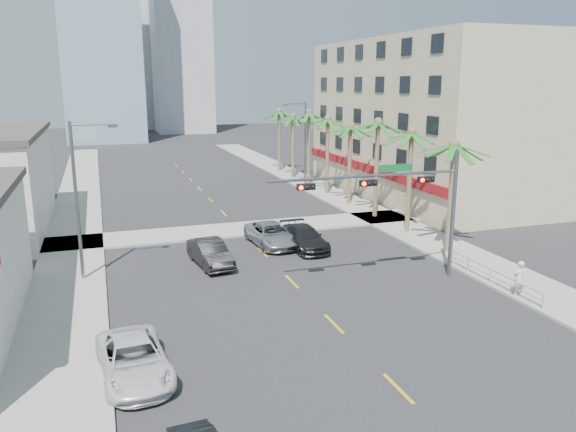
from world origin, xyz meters
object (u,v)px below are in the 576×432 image
object	(u,v)px
car_lane_left	(210,253)
car_lane_right	(304,238)
traffic_signal_mast	(405,195)
car_parked_far	(134,359)
car_lane_center	(272,234)
pedestrian	(519,279)

from	to	relation	value
car_lane_left	car_lane_right	world-z (taller)	car_lane_left
traffic_signal_mast	car_parked_far	bearing A→B (deg)	-158.20
car_lane_left	car_lane_center	xyz separation A→B (m)	(4.88, 2.97, -0.02)
traffic_signal_mast	pedestrian	xyz separation A→B (m)	(4.52, -4.15, -3.95)
car_lane_left	car_lane_right	distance (m)	6.88
traffic_signal_mast	pedestrian	world-z (taller)	traffic_signal_mast
traffic_signal_mast	car_lane_left	size ratio (longest dim) A/B	2.32
pedestrian	car_lane_right	bearing A→B (deg)	-68.23
traffic_signal_mast	car_lane_center	size ratio (longest dim) A/B	2.00
traffic_signal_mast	car_lane_center	bearing A→B (deg)	116.51
car_lane_right	car_lane_center	bearing A→B (deg)	139.51
pedestrian	car_parked_far	bearing A→B (deg)	-4.27
traffic_signal_mast	pedestrian	size ratio (longest dim) A/B	5.78
car_lane_center	pedestrian	bearing A→B (deg)	-59.48
traffic_signal_mast	car_lane_right	bearing A→B (deg)	109.84
traffic_signal_mast	car_parked_far	size ratio (longest dim) A/B	2.09
car_parked_far	car_lane_right	world-z (taller)	car_lane_right
car_lane_left	car_lane_right	xyz separation A→B (m)	(6.73, 1.46, -0.03)
traffic_signal_mast	car_parked_far	world-z (taller)	traffic_signal_mast
car_parked_far	car_lane_left	size ratio (longest dim) A/B	1.11
car_parked_far	car_lane_right	bearing A→B (deg)	44.21
car_parked_far	car_lane_center	distance (m)	18.51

